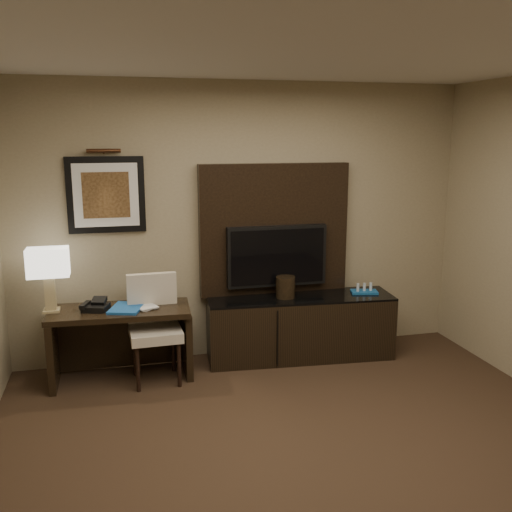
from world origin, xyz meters
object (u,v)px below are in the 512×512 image
object	(u,v)px
desk	(121,344)
minibar_tray	(364,288)
water_bottle	(167,294)
desk_chair	(155,332)
tv	(277,256)
credenza	(300,327)
ice_bucket	(285,287)
desk_phone	(96,305)
table_lamp	(49,280)

from	to	relation	value
desk	minibar_tray	distance (m)	2.43
water_bottle	desk_chair	bearing A→B (deg)	-123.86
tv	water_bottle	distance (m)	1.14
credenza	desk_chair	world-z (taller)	desk_chair
desk	ice_bucket	bearing A→B (deg)	6.93
desk_phone	ice_bucket	xyz separation A→B (m)	(1.79, 0.09, 0.02)
desk_phone	water_bottle	bearing A→B (deg)	23.82
credenza	ice_bucket	xyz separation A→B (m)	(-0.15, -0.00, 0.42)
desk_chair	desk_phone	world-z (taller)	desk_chair
desk	credenza	size ratio (longest dim) A/B	0.68
tv	table_lamp	size ratio (longest dim) A/B	1.72
water_bottle	desk	bearing A→B (deg)	-171.11
minibar_tray	table_lamp	bearing A→B (deg)	180.00
desk	credenza	distance (m)	1.74
desk_phone	table_lamp	bearing A→B (deg)	-171.18
tv	desk_chair	size ratio (longest dim) A/B	1.07
desk_phone	credenza	bearing A→B (deg)	21.00
desk	desk_chair	size ratio (longest dim) A/B	1.33
desk_chair	minibar_tray	xyz separation A→B (m)	(2.10, 0.20, 0.21)
tv	water_bottle	world-z (taller)	tv
desk	desk_chair	xyz separation A→B (m)	(0.30, -0.13, 0.14)
ice_bucket	minibar_tray	xyz separation A→B (m)	(0.82, -0.03, -0.06)
table_lamp	water_bottle	bearing A→B (deg)	0.01
desk_chair	water_bottle	size ratio (longest dim) A/B	5.53
tv	desk_chair	world-z (taller)	tv
desk_chair	table_lamp	world-z (taller)	table_lamp
desk_chair	ice_bucket	world-z (taller)	desk_chair
water_bottle	ice_bucket	size ratio (longest dim) A/B	0.81
desk	desk_phone	world-z (taller)	desk_phone
desk_chair	desk_phone	size ratio (longest dim) A/B	4.43
credenza	table_lamp	distance (m)	2.41
tv	ice_bucket	bearing A→B (deg)	-70.50
desk_phone	water_bottle	xyz separation A→B (m)	(0.64, 0.06, 0.03)
tv	desk_chair	distance (m)	1.40
desk	credenza	world-z (taller)	desk
desk_chair	credenza	bearing A→B (deg)	7.32
credenza	desk_phone	xyz separation A→B (m)	(-1.94, -0.09, 0.40)
table_lamp	ice_bucket	size ratio (longest dim) A/B	2.77
minibar_tray	desk	bearing A→B (deg)	-178.38
desk_phone	ice_bucket	bearing A→B (deg)	21.21
table_lamp	ice_bucket	bearing A→B (deg)	0.82
desk	tv	bearing A→B (deg)	12.23
water_bottle	ice_bucket	distance (m)	1.15
credenza	tv	distance (m)	0.75
desk_chair	water_bottle	distance (m)	0.37
desk	minibar_tray	world-z (taller)	minibar_tray
desk	desk_chair	world-z (taller)	desk_chair
ice_bucket	tv	bearing A→B (deg)	109.50
table_lamp	ice_bucket	world-z (taller)	table_lamp
tv	minibar_tray	distance (m)	0.95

